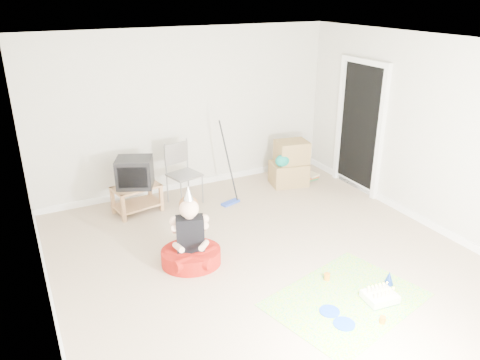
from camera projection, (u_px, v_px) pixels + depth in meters
name	position (u px, v px, depth m)	size (l,w,h in m)	color
ground	(261.00, 255.00, 5.92)	(5.00, 5.00, 0.00)	tan
doorway_recess	(360.00, 129.00, 7.56)	(0.02, 0.90, 2.05)	black
tv_stand	(137.00, 196.00, 6.97)	(0.74, 0.54, 0.42)	#A37349
crt_tv	(135.00, 172.00, 6.82)	(0.51, 0.42, 0.44)	black
folding_chair	(184.00, 175.00, 7.18)	(0.53, 0.52, 0.97)	gray
cardboard_boxes	(290.00, 164.00, 7.93)	(0.69, 0.57, 0.76)	#967848
floor_mop	(230.00, 188.00, 7.23)	(0.33, 0.41, 1.26)	blue
book_pile	(309.00, 176.00, 8.29)	(0.26, 0.31, 0.10)	#287842
seated_woman	(191.00, 248.00, 5.65)	(0.91, 0.91, 1.04)	#AB170F
party_mat	(346.00, 300.00, 5.07)	(1.62, 1.18, 0.01)	#F23277
birthday_cake	(380.00, 297.00, 5.04)	(0.37, 0.31, 0.15)	white
blue_plate_near	(329.00, 311.00, 4.88)	(0.21, 0.21, 0.01)	blue
blue_plate_far	(344.00, 324.00, 4.69)	(0.22, 0.22, 0.01)	blue
orange_cup_near	(327.00, 277.00, 5.40)	(0.07, 0.07, 0.08)	orange
orange_cup_far	(382.00, 320.00, 4.70)	(0.06, 0.06, 0.07)	orange
blue_party_hat	(389.00, 278.00, 5.30)	(0.11, 0.11, 0.17)	#193EB2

